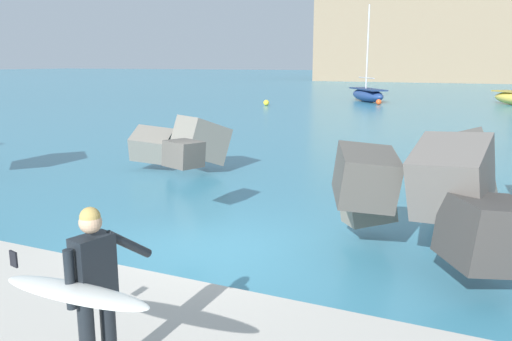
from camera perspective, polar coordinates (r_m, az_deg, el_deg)
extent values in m
plane|color=teal|center=(9.44, -4.23, -8.64)|extent=(400.00, 400.00, 0.00)
cube|color=slate|center=(16.22, -11.40, 2.83)|extent=(1.49, 1.47, 1.17)
cube|color=#4C4944|center=(8.59, 12.01, -0.67)|extent=(1.34, 1.41, 1.07)
cube|color=#4C4944|center=(10.59, -7.98, 1.85)|extent=(0.76, 0.77, 0.58)
cube|color=slate|center=(15.57, -6.18, 3.32)|extent=(1.70, 1.95, 1.53)
cube|color=#3D3A38|center=(8.04, 24.41, -6.31)|extent=(1.59, 1.53, 1.07)
cube|color=gray|center=(9.87, 12.13, -3.51)|extent=(1.24, 1.14, 0.90)
cube|color=#4C4944|center=(13.00, 21.95, 0.44)|extent=(1.59, 1.53, 1.84)
cube|color=#605B56|center=(8.49, 20.76, -0.69)|extent=(1.29, 1.58, 1.37)
cylinder|color=black|center=(5.49, -15.95, -17.05)|extent=(0.15, 0.15, 0.90)
cube|color=black|center=(5.11, -17.52, -10.09)|extent=(0.30, 0.42, 0.60)
sphere|color=tan|center=(4.97, -17.83, -5.48)|extent=(0.21, 0.21, 0.21)
sphere|color=tan|center=(4.96, -17.87, -4.93)|extent=(0.19, 0.19, 0.19)
cylinder|color=black|center=(5.24, -13.87, -7.92)|extent=(0.20, 0.53, 0.41)
cylinder|color=black|center=(5.00, -19.87, -11.25)|extent=(0.09, 0.09, 0.56)
ellipsoid|color=white|center=(4.91, -19.87, -12.44)|extent=(2.12, 0.81, 0.37)
cube|color=black|center=(5.67, -25.21, -8.84)|extent=(0.12, 0.05, 0.16)
ellipsoid|color=navy|center=(45.22, 12.21, 8.14)|extent=(4.52, 5.63, 1.09)
cube|color=navy|center=(45.20, 12.24, 8.77)|extent=(4.16, 5.18, 0.10)
cylinder|color=silver|center=(45.56, 12.23, 13.18)|extent=(0.12, 0.12, 6.88)
cylinder|color=silver|center=(45.56, 12.09, 9.99)|extent=(2.02, 2.90, 0.08)
sphere|color=yellow|center=(40.17, 1.14, 7.50)|extent=(0.44, 0.44, 0.44)
sphere|color=#E54C1E|center=(42.05, 13.40, 7.38)|extent=(0.44, 0.44, 0.44)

